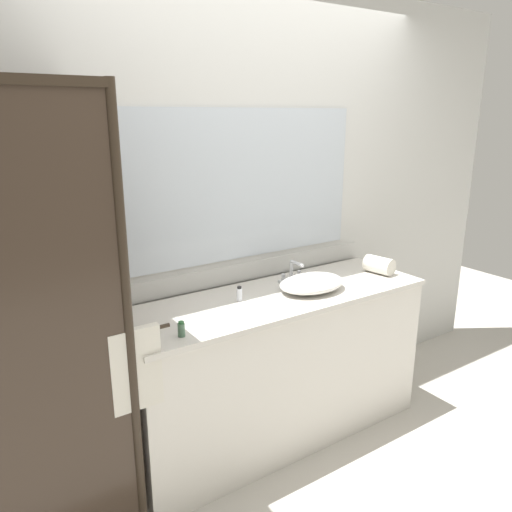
{
  "coord_description": "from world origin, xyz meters",
  "views": [
    {
      "loc": [
        -1.54,
        -2.08,
        1.87
      ],
      "look_at": [
        -0.15,
        0.0,
        1.15
      ],
      "focal_mm": 34.52,
      "sensor_mm": 36.0,
      "label": 1
    }
  ],
  "objects_px": {
    "sink_basin": "(312,283)",
    "amenity_bottle_body_wash": "(239,294)",
    "faucet": "(292,275)",
    "amenity_bottle_shampoo": "(181,329)",
    "rolled_towel_near_edge": "(379,265)"
  },
  "relations": [
    {
      "from": "faucet",
      "to": "amenity_bottle_body_wash",
      "type": "distance_m",
      "value": 0.44
    },
    {
      "from": "sink_basin",
      "to": "amenity_bottle_body_wash",
      "type": "distance_m",
      "value": 0.44
    },
    {
      "from": "sink_basin",
      "to": "rolled_towel_near_edge",
      "type": "bearing_deg",
      "value": 0.88
    },
    {
      "from": "amenity_bottle_shampoo",
      "to": "rolled_towel_near_edge",
      "type": "relative_size",
      "value": 0.4
    },
    {
      "from": "faucet",
      "to": "amenity_bottle_shampoo",
      "type": "relative_size",
      "value": 2.33
    },
    {
      "from": "amenity_bottle_body_wash",
      "to": "rolled_towel_near_edge",
      "type": "height_order",
      "value": "rolled_towel_near_edge"
    },
    {
      "from": "faucet",
      "to": "amenity_bottle_body_wash",
      "type": "height_order",
      "value": "faucet"
    },
    {
      "from": "sink_basin",
      "to": "rolled_towel_near_edge",
      "type": "relative_size",
      "value": 2.25
    },
    {
      "from": "amenity_bottle_body_wash",
      "to": "amenity_bottle_shampoo",
      "type": "height_order",
      "value": "amenity_bottle_body_wash"
    },
    {
      "from": "faucet",
      "to": "amenity_bottle_body_wash",
      "type": "relative_size",
      "value": 2.08
    },
    {
      "from": "sink_basin",
      "to": "rolled_towel_near_edge",
      "type": "xyz_separation_m",
      "value": [
        0.56,
        0.01,
        0.01
      ]
    },
    {
      "from": "amenity_bottle_body_wash",
      "to": "rolled_towel_near_edge",
      "type": "relative_size",
      "value": 0.45
    },
    {
      "from": "sink_basin",
      "to": "amenity_bottle_body_wash",
      "type": "height_order",
      "value": "sink_basin"
    },
    {
      "from": "amenity_bottle_body_wash",
      "to": "faucet",
      "type": "bearing_deg",
      "value": 12.0
    },
    {
      "from": "sink_basin",
      "to": "rolled_towel_near_edge",
      "type": "distance_m",
      "value": 0.56
    }
  ]
}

